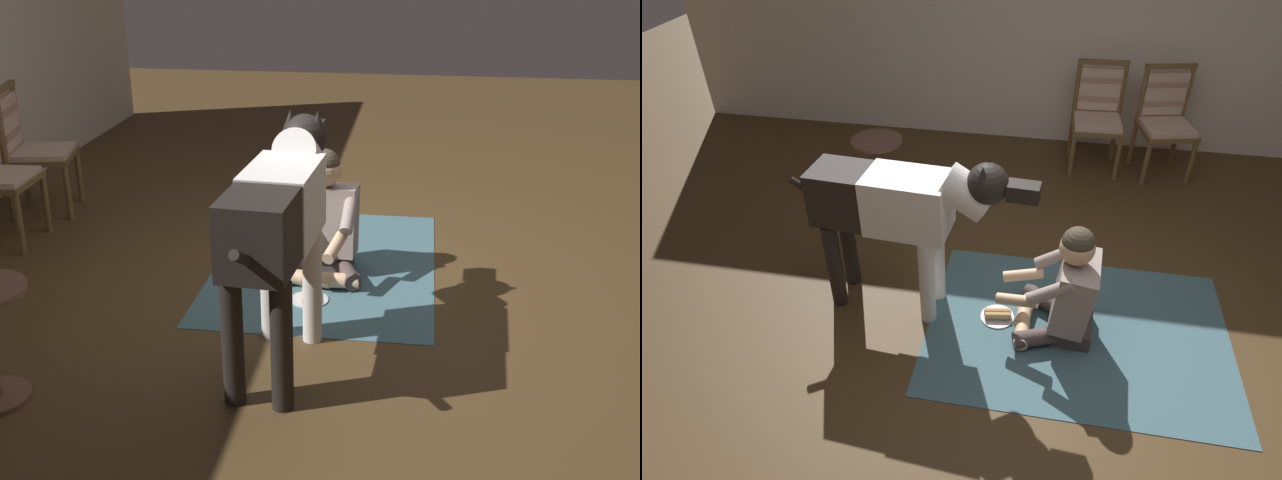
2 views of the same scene
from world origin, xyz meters
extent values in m
plane|color=#4B361C|center=(0.00, 0.00, 0.00)|extent=(14.26, 14.26, 0.00)
cube|color=beige|center=(0.00, 2.98, 1.30)|extent=(8.24, 0.10, 2.60)
cube|color=#426670|center=(0.12, 0.13, 0.00)|extent=(1.93, 1.41, 0.01)
cylinder|color=brown|center=(0.44, 2.19, 0.21)|extent=(0.04, 0.04, 0.42)
cylinder|color=brown|center=(0.03, 2.18, 0.21)|extent=(0.04, 0.04, 0.42)
cylinder|color=brown|center=(0.42, 2.61, 0.21)|extent=(0.04, 0.04, 0.42)
cylinder|color=brown|center=(0.01, 2.59, 0.21)|extent=(0.04, 0.04, 0.42)
cube|color=brown|center=(0.22, 2.39, 0.44)|extent=(0.48, 0.48, 0.04)
cube|color=#CDAD97|center=(0.22, 2.39, 0.48)|extent=(0.44, 0.44, 0.04)
cylinder|color=brown|center=(0.42, 2.61, 0.72)|extent=(0.04, 0.04, 0.52)
cylinder|color=brown|center=(0.01, 2.59, 0.72)|extent=(0.04, 0.04, 0.52)
cube|color=brown|center=(0.21, 2.60, 0.96)|extent=(0.46, 0.06, 0.04)
cube|color=#CDAD97|center=(0.21, 2.60, 0.71)|extent=(0.38, 0.07, 0.40)
cube|color=#A67D67|center=(0.21, 2.60, 0.80)|extent=(0.39, 0.08, 0.06)
cube|color=#A67D67|center=(0.21, 2.60, 0.62)|extent=(0.39, 0.08, 0.06)
cylinder|color=brown|center=(1.10, 2.24, 0.21)|extent=(0.04, 0.04, 0.42)
cylinder|color=brown|center=(0.69, 2.14, 0.21)|extent=(0.04, 0.04, 0.42)
cylinder|color=brown|center=(1.00, 2.64, 0.21)|extent=(0.04, 0.04, 0.42)
cylinder|color=brown|center=(0.60, 2.55, 0.21)|extent=(0.04, 0.04, 0.42)
cube|color=brown|center=(0.85, 2.39, 0.44)|extent=(0.55, 0.55, 0.04)
cube|color=#CDAD97|center=(0.85, 2.39, 0.48)|extent=(0.51, 0.51, 0.04)
cylinder|color=brown|center=(1.00, 2.64, 0.72)|extent=(0.04, 0.04, 0.52)
cylinder|color=brown|center=(0.60, 2.55, 0.72)|extent=(0.04, 0.04, 0.52)
cube|color=brown|center=(0.80, 2.60, 0.96)|extent=(0.46, 0.14, 0.04)
cube|color=#CDAD97|center=(0.80, 2.60, 0.71)|extent=(0.38, 0.13, 0.40)
cube|color=#A67D67|center=(0.80, 2.60, 0.80)|extent=(0.39, 0.14, 0.06)
cube|color=#A67D67|center=(0.80, 2.60, 0.62)|extent=(0.39, 0.14, 0.06)
cube|color=#4E3E3C|center=(0.09, 0.13, 0.06)|extent=(0.26, 0.36, 0.12)
cylinder|color=#4E3E3C|center=(-0.08, -0.02, 0.07)|extent=(0.41, 0.25, 0.11)
cylinder|color=beige|center=(-0.23, 0.06, 0.06)|extent=(0.10, 0.36, 0.09)
cylinder|color=#4E3E3C|center=(-0.06, 0.29, 0.07)|extent=(0.40, 0.29, 0.11)
cylinder|color=beige|center=(-0.22, 0.23, 0.06)|extent=(0.14, 0.37, 0.09)
cube|color=#A29189|center=(0.06, 0.13, 0.34)|extent=(0.29, 0.42, 0.46)
cylinder|color=#A29189|center=(-0.08, -0.04, 0.46)|extent=(0.30, 0.10, 0.24)
cylinder|color=beige|center=(-0.28, 0.03, 0.30)|extent=(0.28, 0.13, 0.12)
cylinder|color=#A29189|center=(-0.06, 0.31, 0.46)|extent=(0.30, 0.10, 0.24)
cylinder|color=beige|center=(-0.26, 0.28, 0.30)|extent=(0.27, 0.09, 0.12)
sphere|color=beige|center=(0.04, 0.13, 0.67)|extent=(0.21, 0.21, 0.21)
sphere|color=#413A2A|center=(0.04, 0.13, 0.71)|extent=(0.19, 0.19, 0.19)
cylinder|color=white|center=(-0.84, 0.30, 0.32)|extent=(0.10, 0.10, 0.63)
cylinder|color=white|center=(-0.86, 0.08, 0.32)|extent=(0.10, 0.10, 0.63)
cylinder|color=black|center=(-1.48, 0.35, 0.32)|extent=(0.10, 0.10, 0.63)
cylinder|color=black|center=(-1.49, 0.12, 0.32)|extent=(0.10, 0.10, 0.63)
cube|color=white|center=(-0.98, 0.20, 0.82)|extent=(0.52, 0.36, 0.37)
cube|color=black|center=(-1.37, 0.23, 0.82)|extent=(0.46, 0.34, 0.35)
cylinder|color=white|center=(-0.62, 0.18, 0.95)|extent=(0.38, 0.25, 0.34)
sphere|color=black|center=(-0.50, 0.17, 1.02)|extent=(0.25, 0.25, 0.25)
cube|color=black|center=(-0.30, 0.15, 1.00)|extent=(0.19, 0.12, 0.10)
cone|color=black|center=(-0.51, 0.24, 1.11)|extent=(0.09, 0.09, 0.11)
cone|color=black|center=(-0.52, 0.09, 1.11)|extent=(0.09, 0.09, 0.11)
cylinder|color=black|center=(-1.60, 0.24, 0.78)|extent=(0.33, 0.07, 0.21)
cylinder|color=silver|center=(-0.40, 0.16, 0.01)|extent=(0.23, 0.23, 0.01)
cylinder|color=tan|center=(-0.40, 0.14, 0.04)|extent=(0.17, 0.07, 0.05)
cylinder|color=tan|center=(-0.41, 0.18, 0.04)|extent=(0.17, 0.07, 0.05)
cylinder|color=brown|center=(-0.40, 0.16, 0.04)|extent=(0.18, 0.06, 0.04)
cylinder|color=brown|center=(-1.61, 1.47, 0.27)|extent=(0.07, 0.07, 0.55)
cylinder|color=brown|center=(-1.61, 1.47, 0.01)|extent=(0.32, 0.32, 0.02)
cylinder|color=brown|center=(-1.61, 1.47, 0.56)|extent=(0.43, 0.43, 0.02)
camera|label=1|loc=(-4.42, -0.45, 2.06)|focal=43.08mm
camera|label=2|loc=(-0.17, -2.43, 2.56)|focal=30.20mm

